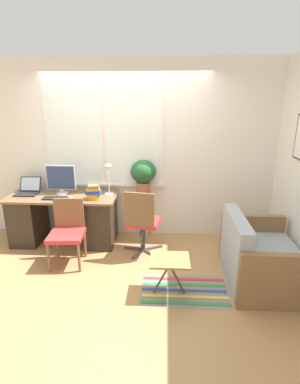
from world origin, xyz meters
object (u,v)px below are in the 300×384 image
object	(u,v)px
book_stack	(93,192)
plant_stand	(143,199)
monitor	(61,179)
mouse	(71,197)
keyboard	(55,198)
folding_stool	(170,262)
office_chair_swivel	(142,221)
potted_plant	(143,173)
desk_chair_wooden	(67,230)
laptop	(28,190)
couch_loveseat	(259,259)
desk_lamp	(109,175)

from	to	relation	value
book_stack	plant_stand	xyz separation A→B (m)	(0.68, 0.42, -0.23)
monitor	mouse	bearing A→B (deg)	-45.60
keyboard	folding_stool	world-z (taller)	keyboard
keyboard	office_chair_swivel	world-z (taller)	office_chair_swivel
office_chair_swivel	folding_stool	distance (m)	0.98
mouse	plant_stand	size ratio (longest dim) A/B	0.09
potted_plant	folding_stool	world-z (taller)	potted_plant
desk_chair_wooden	plant_stand	xyz separation A→B (m)	(0.95, 0.87, 0.17)
mouse	office_chair_swivel	world-z (taller)	office_chair_swivel
laptop	couch_loveseat	bearing A→B (deg)	-16.82
mouse	potted_plant	world-z (taller)	potted_plant
desk_lamp	plant_stand	distance (m)	0.68
desk_chair_wooden	potted_plant	bearing A→B (deg)	38.66
folding_stool	monitor	bearing A→B (deg)	141.40
book_stack	office_chair_swivel	xyz separation A→B (m)	(0.71, -0.17, -0.35)
book_stack	desk_chair_wooden	xyz separation A→B (m)	(-0.26, -0.45, -0.39)
desk_lamp	desk_chair_wooden	size ratio (longest dim) A/B	0.54
potted_plant	book_stack	bearing A→B (deg)	-148.32
keyboard	desk_chair_wooden	distance (m)	0.60
office_chair_swivel	desk_lamp	bearing A→B (deg)	-28.73
mouse	desk_chair_wooden	distance (m)	0.56
keyboard	book_stack	bearing A→B (deg)	1.27
couch_loveseat	mouse	bearing A→B (deg)	72.75
book_stack	couch_loveseat	size ratio (longest dim) A/B	0.20
book_stack	folding_stool	world-z (taller)	book_stack
keyboard	office_chair_swivel	xyz separation A→B (m)	(1.27, -0.16, -0.26)
mouse	potted_plant	bearing A→B (deg)	21.81
monitor	couch_loveseat	distance (m)	2.95
folding_stool	mouse	bearing A→B (deg)	142.53
monitor	folding_stool	xyz separation A→B (m)	(1.62, -1.29, -0.58)
keyboard	plant_stand	bearing A→B (deg)	19.26
desk_chair_wooden	book_stack	bearing A→B (deg)	55.63
book_stack	folding_stool	bearing A→B (deg)	-44.51
book_stack	potted_plant	xyz separation A→B (m)	(0.68, 0.42, 0.18)
monitor	couch_loveseat	size ratio (longest dim) A/B	0.39
desk_chair_wooden	potted_plant	world-z (taller)	potted_plant
mouse	folding_stool	size ratio (longest dim) A/B	0.14
keyboard	potted_plant	xyz separation A→B (m)	(1.24, 0.43, 0.28)
monitor	plant_stand	distance (m)	1.28
book_stack	office_chair_swivel	bearing A→B (deg)	-13.45
monitor	office_chair_swivel	size ratio (longest dim) A/B	0.46
folding_stool	keyboard	bearing A→B (deg)	147.33
office_chair_swivel	plant_stand	size ratio (longest dim) A/B	1.28
monitor	keyboard	xyz separation A→B (m)	(-0.03, -0.24, -0.22)
office_chair_swivel	keyboard	bearing A→B (deg)	2.70
couch_loveseat	monitor	bearing A→B (deg)	70.01
couch_loveseat	desk_chair_wooden	bearing A→B (deg)	82.70
laptop	plant_stand	size ratio (longest dim) A/B	0.45
book_stack	couch_loveseat	bearing A→B (deg)	-19.28
desk_lamp	folding_stool	size ratio (longest dim) A/B	1.05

